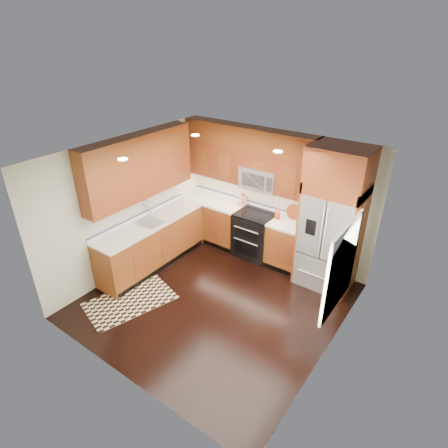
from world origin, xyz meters
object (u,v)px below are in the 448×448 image
Objects in this scene: range at (254,235)px; knife_block at (243,200)px; refrigerator at (332,220)px; utensil_crock at (277,214)px; rug at (130,301)px.

knife_block is (-0.44, 0.20, 0.58)m from range.
refrigerator is 8.71× the size of utensil_crock.
rug is 3.15m from utensil_crock.
refrigerator is 1.78× the size of rug.
knife_block is (0.51, 2.75, 1.05)m from rug.
rug is 2.99m from knife_block.
refrigerator reaches higher than range.
utensil_crock is (1.39, 2.63, 1.04)m from rug.
rug is (-2.50, -2.51, -1.30)m from refrigerator.
range is 0.73m from utensil_crock.
range is at bearing -24.87° from knife_block.
utensil_crock is at bearing -7.64° from knife_block.
refrigerator is 3.77m from rug.
range is 2.76m from rug.
rug is 4.89× the size of utensil_crock.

